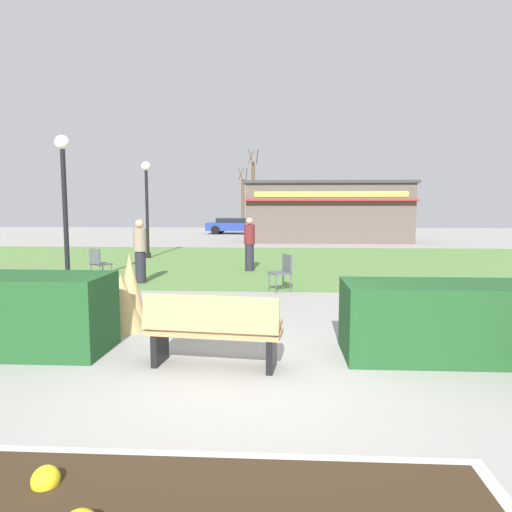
% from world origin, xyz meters
% --- Properties ---
extents(ground_plane, '(80.00, 80.00, 0.00)m').
position_xyz_m(ground_plane, '(0.00, 0.00, 0.00)').
color(ground_plane, '#999691').
extents(lawn_patch, '(36.00, 12.00, 0.01)m').
position_xyz_m(lawn_patch, '(0.00, 11.44, 0.00)').
color(lawn_patch, '#5B8442').
rests_on(lawn_patch, ground_plane).
extents(park_bench, '(1.75, 0.71, 0.95)m').
position_xyz_m(park_bench, '(-0.52, 0.24, 0.48)').
color(park_bench, tan).
rests_on(park_bench, ground_plane).
extents(hedge_left, '(2.34, 1.10, 1.08)m').
position_xyz_m(hedge_left, '(-3.26, 0.77, 0.54)').
color(hedge_left, '#1E4C23').
rests_on(hedge_left, ground_plane).
extents(hedge_right, '(2.79, 1.10, 1.01)m').
position_xyz_m(hedge_right, '(2.57, 0.82, 0.50)').
color(hedge_right, '#1E4C23').
rests_on(hedge_right, ground_plane).
extents(ornamental_grass_behind_left, '(0.76, 0.76, 0.93)m').
position_xyz_m(ornamental_grass_behind_left, '(-2.28, 1.92, 0.47)').
color(ornamental_grass_behind_left, tan).
rests_on(ornamental_grass_behind_left, ground_plane).
extents(ornamental_grass_behind_right, '(0.57, 0.57, 1.26)m').
position_xyz_m(ornamental_grass_behind_right, '(-2.19, 2.10, 0.63)').
color(ornamental_grass_behind_right, tan).
rests_on(ornamental_grass_behind_right, ground_plane).
extents(lamppost_mid, '(0.36, 0.36, 3.79)m').
position_xyz_m(lamppost_mid, '(-5.10, 5.96, 2.40)').
color(lamppost_mid, black).
rests_on(lamppost_mid, ground_plane).
extents(lamppost_far, '(0.36, 0.36, 3.79)m').
position_xyz_m(lamppost_far, '(-4.97, 12.58, 2.40)').
color(lamppost_far, black).
rests_on(lamppost_far, ground_plane).
extents(food_kiosk, '(9.55, 4.20, 3.48)m').
position_xyz_m(food_kiosk, '(2.99, 21.81, 1.75)').
color(food_kiosk, '#594C47').
rests_on(food_kiosk, ground_plane).
extents(cafe_chair_west, '(0.60, 0.60, 0.89)m').
position_xyz_m(cafe_chair_west, '(-4.69, 6.91, 0.53)').
color(cafe_chair_west, '#4C5156').
rests_on(cafe_chair_west, ground_plane).
extents(cafe_chair_east, '(0.59, 0.59, 0.89)m').
position_xyz_m(cafe_chair_east, '(0.37, 5.57, 0.53)').
color(cafe_chair_east, '#4C5156').
rests_on(cafe_chair_east, ground_plane).
extents(person_strolling, '(0.34, 0.34, 1.69)m').
position_xyz_m(person_strolling, '(-3.41, 6.60, 0.86)').
color(person_strolling, '#23232D').
rests_on(person_strolling, ground_plane).
extents(person_standing, '(0.34, 0.34, 1.69)m').
position_xyz_m(person_standing, '(-0.68, 9.07, 0.86)').
color(person_standing, '#23232D').
rests_on(person_standing, ground_plane).
extents(parked_car_west_slot, '(4.36, 2.38, 1.20)m').
position_xyz_m(parked_car_west_slot, '(-3.22, 29.28, 0.64)').
color(parked_car_west_slot, navy).
rests_on(parked_car_west_slot, ground_plane).
extents(parked_car_center_slot, '(4.32, 2.30, 1.20)m').
position_xyz_m(parked_car_center_slot, '(1.83, 29.27, 0.64)').
color(parked_car_center_slot, maroon).
rests_on(parked_car_center_slot, ground_plane).
extents(parked_car_east_slot, '(4.35, 2.35, 1.20)m').
position_xyz_m(parked_car_east_slot, '(6.91, 29.28, 0.64)').
color(parked_car_east_slot, '#2D6638').
rests_on(parked_car_east_slot, ground_plane).
extents(tree_left_bg, '(0.91, 0.96, 6.72)m').
position_xyz_m(tree_left_bg, '(-2.02, 32.76, 2.99)').
color(tree_left_bg, brown).
rests_on(tree_left_bg, ground_plane).
extents(tree_right_bg, '(0.91, 0.96, 5.61)m').
position_xyz_m(tree_right_bg, '(-3.25, 37.18, 2.44)').
color(tree_right_bg, brown).
rests_on(tree_right_bg, ground_plane).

